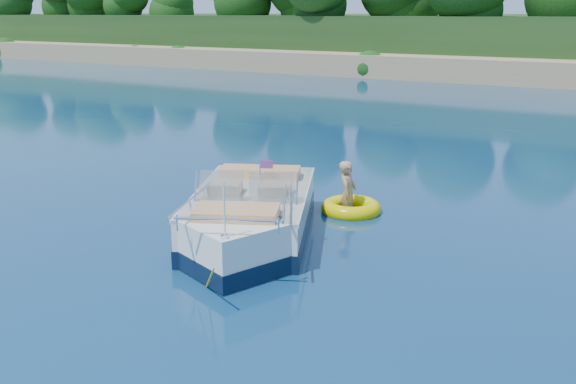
% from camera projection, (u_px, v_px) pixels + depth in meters
% --- Properties ---
extents(ground, '(160.00, 160.00, 0.00)m').
position_uv_depth(ground, '(181.00, 348.00, 8.52)').
color(ground, '#0A2249').
rests_on(ground, ground).
extents(motorboat, '(3.80, 5.72, 2.05)m').
position_uv_depth(motorboat, '(250.00, 221.00, 12.44)').
color(motorboat, white).
rests_on(motorboat, ground).
extents(tow_tube, '(1.69, 1.69, 0.35)m').
position_uv_depth(tow_tube, '(351.00, 208.00, 14.27)').
color(tow_tube, '#EED700').
rests_on(tow_tube, ground).
extents(boy, '(0.58, 0.91, 1.66)m').
position_uv_depth(boy, '(348.00, 210.00, 14.42)').
color(boy, tan).
rests_on(boy, ground).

